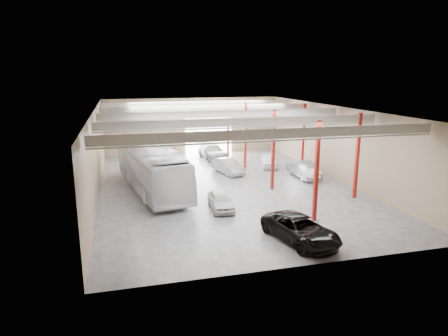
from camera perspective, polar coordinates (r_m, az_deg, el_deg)
name	(u,v)px	position (r m, az deg, el deg)	size (l,w,h in m)	color
depot_shell	(225,131)	(35.86, 0.15, 5.30)	(22.12, 32.12, 7.06)	#404145
coach_bus	(152,168)	(35.28, -10.30, -0.07)	(3.27, 13.98, 3.89)	silver
black_sedan	(300,229)	(25.01, 10.86, -8.59)	(2.60, 5.63, 1.56)	black
car_row_a	(221,200)	(30.20, -0.48, -4.64)	(1.62, 4.03, 1.37)	silver
car_row_b	(228,166)	(40.80, 0.56, 0.27)	(1.61, 4.61, 1.52)	#9FA0A4
car_row_c	(212,152)	(47.93, -1.67, 2.37)	(2.38, 5.85, 1.70)	gray
car_right_near	(304,169)	(40.00, 11.32, -0.20)	(1.69, 4.85, 1.60)	#A0A0A4
car_right_far	(269,160)	(44.03, 6.47, 1.11)	(1.69, 4.19, 1.43)	white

